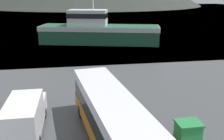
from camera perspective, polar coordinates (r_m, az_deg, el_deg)
water_surface at (r=150.62m, az=-7.87°, el=13.70°), size 240.00×240.00×0.00m
tour_bus at (r=15.18m, az=-0.65°, el=-10.35°), size 3.86×10.95×3.23m
delivery_van at (r=17.15m, az=-19.14°, el=-9.80°), size 2.03×6.04×2.53m
fishing_boat at (r=45.96m, az=-3.30°, el=9.03°), size 22.02×10.76×11.76m
storage_bin at (r=16.61m, az=16.99°, el=-13.21°), size 1.54×1.23×1.25m
small_boat at (r=56.04m, az=5.21°, el=8.63°), size 4.10×5.88×1.09m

